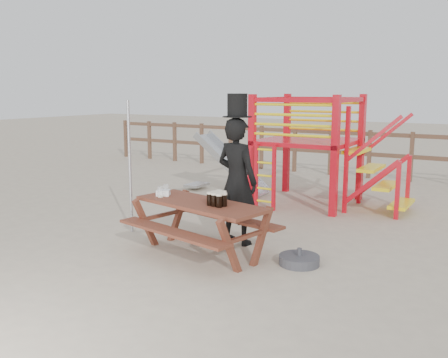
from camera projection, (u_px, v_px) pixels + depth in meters
ground at (195, 250)px, 6.86m from camera, size 60.00×60.00×0.00m
back_fence at (350, 148)px, 12.64m from camera, size 15.09×0.09×1.20m
playground_fort at (304, 148)px, 9.63m from camera, size 4.71×1.84×2.10m
picnic_table at (201, 222)px, 6.61m from camera, size 2.08×1.63×0.72m
man_with_hat at (237, 178)px, 7.04m from camera, size 0.72×0.53×2.13m
metal_pole at (130, 167)px, 7.58m from camera, size 0.04×0.04×2.03m
parasol_base at (299, 260)px, 6.28m from camera, size 0.51×0.51×0.22m
paper_bag at (163, 193)px, 6.97m from camera, size 0.22×0.20×0.08m
stout_pints at (218, 199)px, 6.38m from camera, size 0.27×0.30×0.17m
empty_glasses at (163, 191)px, 6.93m from camera, size 0.10×0.24×0.15m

